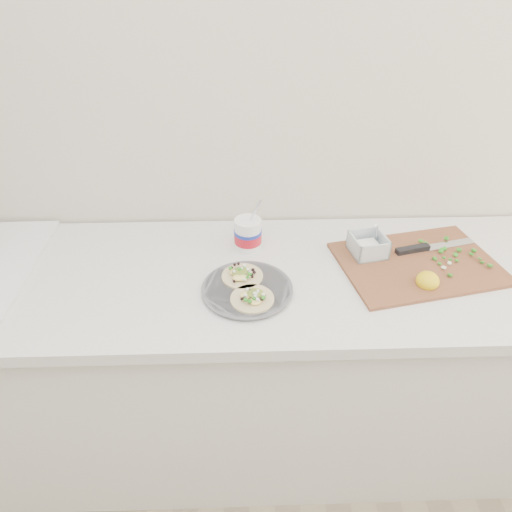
{
  "coord_description": "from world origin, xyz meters",
  "views": [
    {
      "loc": [
        0.1,
        0.26,
        1.79
      ],
      "look_at": [
        0.13,
        1.42,
        0.96
      ],
      "focal_mm": 32.0,
      "sensor_mm": 36.0,
      "label": 1
    }
  ],
  "objects": [
    {
      "name": "tub",
      "position": [
        0.11,
        1.56,
        0.97
      ],
      "size": [
        0.09,
        0.09,
        0.21
      ],
      "rotation": [
        0.0,
        0.0,
        -0.15
      ],
      "color": "white",
      "rests_on": "counter"
    },
    {
      "name": "taco_plate",
      "position": [
        0.1,
        1.32,
        0.92
      ],
      "size": [
        0.28,
        0.28,
        0.04
      ],
      "rotation": [
        0.0,
        0.0,
        -0.01
      ],
      "color": "#55565C",
      "rests_on": "counter"
    },
    {
      "name": "counter",
      "position": [
        0.0,
        1.43,
        0.45
      ],
      "size": [
        2.44,
        0.66,
        0.9
      ],
      "color": "silver",
      "rests_on": "ground"
    },
    {
      "name": "cutboard",
      "position": [
        0.65,
        1.45,
        0.92
      ],
      "size": [
        0.56,
        0.44,
        0.08
      ],
      "rotation": [
        0.0,
        0.0,
        0.2
      ],
      "color": "brown",
      "rests_on": "counter"
    }
  ]
}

